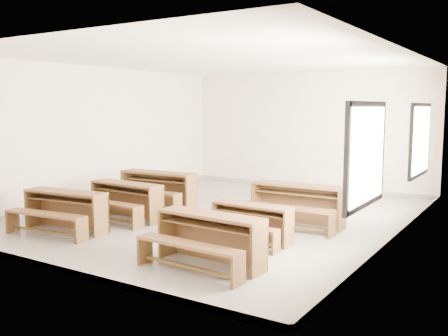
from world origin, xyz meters
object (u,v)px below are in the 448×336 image
Objects in this scene: desk_set_1 at (125,198)px; desk_set_2 at (157,187)px; desk_set_3 at (208,236)px; desk_set_0 at (64,208)px; desk_set_4 at (250,220)px; desk_set_5 at (296,202)px.

desk_set_2 is (-0.18, 1.22, 0.04)m from desk_set_1.
desk_set_0 is at bearing 178.87° from desk_set_3.
desk_set_0 is at bearing -158.15° from desk_set_4.
desk_set_0 is at bearing -143.89° from desk_set_5.
desk_set_3 is at bearing -10.59° from desk_set_0.
desk_set_2 reaches higher than desk_set_0.
desk_set_5 reaches higher than desk_set_1.
desk_set_5 is (0.06, 2.87, 0.03)m from desk_set_3.
desk_set_0 is 1.02× the size of desk_set_3.
desk_set_2 reaches higher than desk_set_5.
desk_set_1 reaches higher than desk_set_0.
desk_set_0 is 1.22× the size of desk_set_4.
desk_set_1 is 0.93× the size of desk_set_5.
desk_set_0 is at bearing -98.26° from desk_set_1.
desk_set_3 reaches higher than desk_set_4.
desk_set_4 is (3.14, -1.33, -0.10)m from desk_set_2.
desk_set_0 reaches higher than desk_set_4.
desk_set_2 is at bearing -179.93° from desk_set_5.
desk_set_2 is at bearing 158.34° from desk_set_4.
desk_set_4 is at bearing 97.45° from desk_set_3.
desk_set_2 is 1.09× the size of desk_set_3.
desk_set_2 reaches higher than desk_set_1.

